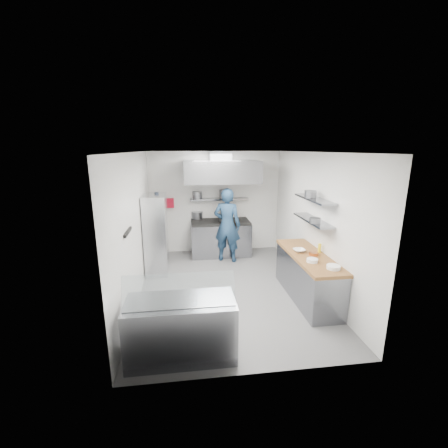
{
  "coord_description": "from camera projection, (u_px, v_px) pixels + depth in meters",
  "views": [
    {
      "loc": [
        -0.84,
        -5.74,
        2.87
      ],
      "look_at": [
        0.0,
        0.6,
        1.25
      ],
      "focal_mm": 24.0,
      "sensor_mm": 36.0,
      "label": 1
    }
  ],
  "objects": [
    {
      "name": "plate_stack_a",
      "position": [
        333.0,
        267.0,
        5.03
      ],
      "size": [
        0.23,
        0.23,
        0.06
      ],
      "primitive_type": "cylinder",
      "color": "white",
      "rests_on": "prep_counter_top"
    },
    {
      "name": "wall_right",
      "position": [
        314.0,
        221.0,
        6.21
      ],
      "size": [
        2.8,
        5.0,
        0.02
      ],
      "primitive_type": "cube",
      "rotation": [
        1.57,
        0.0,
        -1.57
      ],
      "color": "white",
      "rests_on": "floor"
    },
    {
      "name": "squeeze_bottle",
      "position": [
        320.0,
        248.0,
        5.8
      ],
      "size": [
        0.06,
        0.06,
        0.18
      ],
      "primitive_type": "cylinder",
      "color": "yellow",
      "rests_on": "prep_counter_top"
    },
    {
      "name": "wall_left",
      "position": [
        135.0,
        227.0,
        5.75
      ],
      "size": [
        2.8,
        5.0,
        0.02
      ],
      "primitive_type": "cube",
      "rotation": [
        1.57,
        0.0,
        1.57
      ],
      "color": "white",
      "rests_on": "floor"
    },
    {
      "name": "rack_bin_a",
      "position": [
        156.0,
        242.0,
        6.8
      ],
      "size": [
        0.18,
        0.22,
        0.2
      ],
      "primitive_type": "cube",
      "color": "white",
      "rests_on": "wire_rack"
    },
    {
      "name": "wall_shelf_lower",
      "position": [
        313.0,
        220.0,
        5.87
      ],
      "size": [
        0.3,
        1.3,
        0.04
      ],
      "primitive_type": "cube",
      "color": "gray",
      "rests_on": "wall_right"
    },
    {
      "name": "display_glass",
      "position": [
        179.0,
        290.0,
        3.9
      ],
      "size": [
        1.47,
        0.19,
        0.42
      ],
      "primitive_type": "cube",
      "rotation": [
        -0.38,
        0.0,
        0.0
      ],
      "color": "silver",
      "rests_on": "display_case"
    },
    {
      "name": "cooktop",
      "position": [
        220.0,
        222.0,
        8.13
      ],
      "size": [
        1.57,
        0.78,
        0.06
      ],
      "primitive_type": "cube",
      "color": "black",
      "rests_on": "gas_range"
    },
    {
      "name": "wall_front",
      "position": [
        258.0,
        275.0,
        3.58
      ],
      "size": [
        3.6,
        2.8,
        0.02
      ],
      "primitive_type": "cube",
      "rotation": [
        -1.57,
        0.0,
        0.0
      ],
      "color": "white",
      "rests_on": "floor"
    },
    {
      "name": "wire_rack",
      "position": [
        156.0,
        234.0,
        6.99
      ],
      "size": [
        0.5,
        0.9,
        1.85
      ],
      "primitive_type": "cube",
      "color": "silver",
      "rests_on": "floor"
    },
    {
      "name": "floor",
      "position": [
        228.0,
        288.0,
        6.32
      ],
      "size": [
        5.0,
        5.0,
        0.0
      ],
      "primitive_type": "plane",
      "color": "#4A4A4C",
      "rests_on": "ground"
    },
    {
      "name": "over_range_shelf",
      "position": [
        219.0,
        199.0,
        8.21
      ],
      "size": [
        1.6,
        0.3,
        0.04
      ],
      "primitive_type": "cube",
      "color": "gray",
      "rests_on": "wall_back"
    },
    {
      "name": "shelf_pot_d",
      "position": [
        310.0,
        194.0,
        5.8
      ],
      "size": [
        0.23,
        0.23,
        0.14
      ],
      "primitive_type": "cylinder",
      "color": "slate",
      "rests_on": "wall_shelf_upper"
    },
    {
      "name": "prep_counter_base",
      "position": [
        307.0,
        278.0,
        5.83
      ],
      "size": [
        0.62,
        2.0,
        0.84
      ],
      "primitive_type": "cube",
      "color": "gray",
      "rests_on": "floor"
    },
    {
      "name": "hood_duct",
      "position": [
        220.0,
        156.0,
        7.75
      ],
      "size": [
        0.55,
        0.55,
        0.24
      ],
      "primitive_type": "cube",
      "color": "slate",
      "rests_on": "extractor_hood"
    },
    {
      "name": "prep_counter_top",
      "position": [
        309.0,
        256.0,
        5.72
      ],
      "size": [
        0.65,
        2.04,
        0.06
      ],
      "primitive_type": "cube",
      "color": "brown",
      "rests_on": "prep_counter_base"
    },
    {
      "name": "display_case",
      "position": [
        181.0,
        329.0,
        4.18
      ],
      "size": [
        1.5,
        0.7,
        0.85
      ],
      "primitive_type": "cube",
      "color": "gray",
      "rests_on": "floor"
    },
    {
      "name": "shelf_pot_b",
      "position": [
        225.0,
        194.0,
        8.29
      ],
      "size": [
        0.29,
        0.29,
        0.22
      ],
      "primitive_type": "cylinder",
      "color": "slate",
      "rests_on": "over_range_shelf"
    },
    {
      "name": "wall_shelf_upper",
      "position": [
        314.0,
        199.0,
        5.77
      ],
      "size": [
        0.3,
        1.3,
        0.04
      ],
      "primitive_type": "cube",
      "color": "gray",
      "rests_on": "wall_right"
    },
    {
      "name": "shelf_pot_a",
      "position": [
        197.0,
        195.0,
        8.22
      ],
      "size": [
        0.27,
        0.27,
        0.18
      ],
      "primitive_type": "cylinder",
      "color": "slate",
      "rests_on": "over_range_shelf"
    },
    {
      "name": "shelf_pot_c",
      "position": [
        315.0,
        220.0,
        5.54
      ],
      "size": [
        0.2,
        0.2,
        0.1
      ],
      "primitive_type": "cylinder",
      "color": "slate",
      "rests_on": "wall_shelf_lower"
    },
    {
      "name": "rack_jar",
      "position": [
        157.0,
        196.0,
        6.88
      ],
      "size": [
        0.1,
        0.1,
        0.18
      ],
      "primitive_type": "cylinder",
      "color": "black",
      "rests_on": "wire_rack"
    },
    {
      "name": "wall_back",
      "position": [
        215.0,
        202.0,
        8.38
      ],
      "size": [
        3.6,
        2.8,
        0.02
      ],
      "primitive_type": "cube",
      "rotation": [
        1.57,
        0.0,
        0.0
      ],
      "color": "white",
      "rests_on": "floor"
    },
    {
      "name": "stock_pot_mid",
      "position": [
        226.0,
        217.0,
        8.03
      ],
      "size": [
        0.37,
        0.37,
        0.24
      ],
      "primitive_type": "cylinder",
      "color": "slate",
      "rests_on": "cooktop"
    },
    {
      "name": "gas_range",
      "position": [
        220.0,
        239.0,
        8.24
      ],
      "size": [
        1.6,
        0.8,
        0.9
      ],
      "primitive_type": "cube",
      "color": "gray",
      "rests_on": "floor"
    },
    {
      "name": "rack_bin_b",
      "position": [
        157.0,
        215.0,
        7.24
      ],
      "size": [
        0.14,
        0.18,
        0.16
      ],
      "primitive_type": "cube",
      "color": "yellow",
      "rests_on": "wire_rack"
    },
    {
      "name": "ceiling",
      "position": [
        228.0,
        152.0,
        5.64
      ],
      "size": [
        5.0,
        5.0,
        0.0
      ],
      "primitive_type": "plane",
      "rotation": [
        3.14,
        0.0,
        0.0
      ],
      "color": "silver",
      "rests_on": "wall_back"
    },
    {
      "name": "knife_strip",
      "position": [
        128.0,
        232.0,
        4.85
      ],
      "size": [
        0.04,
        0.55,
        0.05
      ],
      "primitive_type": "cube",
      "color": "black",
      "rests_on": "wall_left"
    },
    {
      "name": "extractor_hood",
      "position": [
        221.0,
        171.0,
        7.62
      ],
      "size": [
        1.9,
        1.15,
        0.55
      ],
      "primitive_type": "cube",
      "color": "gray",
      "rests_on": "wall_back"
    },
    {
      "name": "stock_pot_left",
      "position": [
        197.0,
        215.0,
        8.35
      ],
      "size": [
        0.31,
        0.31,
        0.2
      ],
      "primitive_type": "cylinder",
      "color": "slate",
      "rests_on": "cooktop"
    },
    {
      "name": "copper_pan",
      "position": [
        314.0,
        254.0,
        5.67
      ],
      "size": [
        0.18,
        0.18,
        0.06
      ],
      "primitive_type": "cylinder",
      "color": "#C66F38",
      "rests_on": "prep_counter_top"
    },
    {
      "name": "mixing_bowl",
      "position": [
        299.0,
        250.0,
        5.86
      ],
      "size": [
        0.24,
        0.24,
        0.06
      ],
      "primitive_type": "imported",
      "rotation": [
        0.0,
        0.0,
        0.04
      ],
      "color": "white",
      "rests_on": "prep_counter_top"
    },
    {
      "name": "plate_stack_b",
      "position": [
        312.0,
        260.0,
        5.33
      ],
      "size": [
        0.2,
        0.2,
        0.06
      ],
      "primitive_type": "cylinder",
      "color": "white",
      "rests_on": "prep_counter_top"
    },
    {
      "name": "red_firebox",
      "position": [
        170.0,
        203.0,
        8.16
      ],
      "size": [
        0.22,
        0.1,
        0.26
      ],
      "primitive_type": "cube",
      "color": "#AF0E25",
      "rests_on": "wall_back"
    },
    {
      "name": "chef",
      "position": [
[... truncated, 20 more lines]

